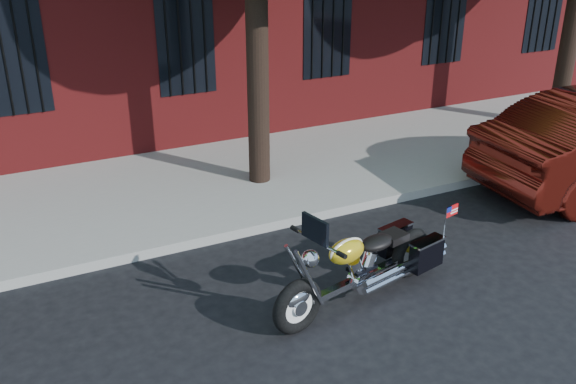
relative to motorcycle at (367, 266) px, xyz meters
name	(u,v)px	position (x,y,z in m)	size (l,w,h in m)	color
ground	(314,271)	(-0.28, 0.85, -0.46)	(120.00, 120.00, 0.00)	black
curb	(270,225)	(-0.28, 2.23, -0.39)	(40.00, 0.16, 0.15)	gray
sidewalk	(225,181)	(-0.28, 4.11, -0.39)	(40.00, 3.60, 0.15)	gray
motorcycle	(367,266)	(0.00, 0.00, 0.00)	(2.74, 1.14, 1.37)	black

